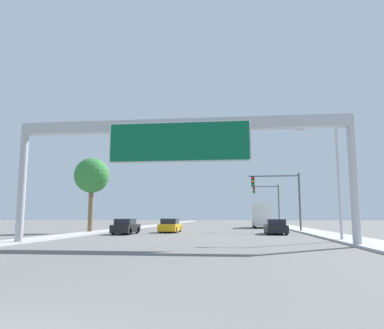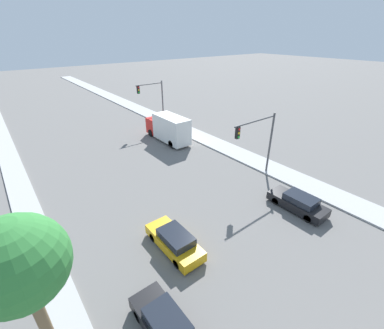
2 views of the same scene
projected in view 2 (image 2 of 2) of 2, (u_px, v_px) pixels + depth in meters
sidewalk_right at (162, 120)px, 43.01m from camera, size 3.00×120.00×0.15m
median_strip_left at (8, 154)px, 30.95m from camera, size 2.00×120.00×0.15m
car_far_right at (298, 203)px, 21.09m from camera, size 1.86×4.74×1.40m
car_mid_left at (175, 241)px, 17.19m from camera, size 1.79×4.71×1.43m
car_near_right at (166, 325)px, 12.25m from camera, size 1.71×4.36×1.44m
truck_box_primary at (168, 128)px, 34.03m from camera, size 2.35×7.78×3.58m
traffic_light_near_intersection at (260, 137)px, 24.13m from camera, size 5.53×0.32×6.39m
traffic_light_mid_block at (155, 97)px, 38.30m from camera, size 4.37×0.32×6.78m
palm_tree_background at (19, 265)px, 9.11m from camera, size 3.59×3.59×7.65m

